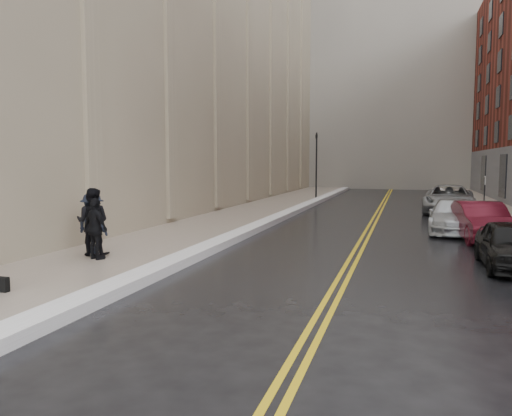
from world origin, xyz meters
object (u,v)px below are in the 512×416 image
Objects in this scene: car_silver_near at (453,216)px; pedestrian_b at (92,223)px; car_maroon at (481,221)px; pedestrian_c at (96,229)px; car_black at (511,245)px; car_silver_far at (449,199)px; pedestrian_a at (93,222)px.

pedestrian_b is (-11.06, -9.26, 0.38)m from car_silver_near.
pedestrian_c reaches higher than car_maroon.
car_maroon reaches higher than car_black.
car_silver_near is (-0.77, 2.13, -0.04)m from car_maroon.
car_silver_far is (-0.38, 15.64, 0.16)m from car_black.
pedestrian_a is at bearing -135.66° from car_silver_near.
pedestrian_b reaches higher than car_silver_near.
car_silver_near is 14.43m from pedestrian_b.
pedestrian_c is (-11.19, -7.90, 0.30)m from car_maroon.
pedestrian_b is (-11.92, -1.99, 0.42)m from car_black.
car_silver_near is 14.46m from pedestrian_a.
car_maroon is (-0.09, 5.14, 0.07)m from car_black.
car_maroon is 13.82m from pedestrian_b.
car_maroon reaches higher than car_silver_near.
pedestrian_c is at bearing -151.80° from car_maroon.
car_maroon is at bearing -66.83° from car_silver_near.
car_black is 12.10m from pedestrian_b.
car_maroon is at bearing -159.81° from pedestrian_a.
car_maroon is 13.70m from pedestrian_c.
car_black is 1.92× the size of pedestrian_a.
car_silver_near is at bearing 96.70° from car_black.
pedestrian_b is 1.05× the size of pedestrian_c.
car_silver_far is at bearing -106.36° from pedestrian_b.
car_maroon is at bearing -132.10° from pedestrian_b.
pedestrian_a reaches higher than car_black.
pedestrian_a is at bearing -117.40° from car_silver_far.
car_silver_far is at bearing 89.99° from car_silver_near.
pedestrian_a is (-10.89, -9.50, 0.47)m from car_silver_near.
car_silver_near is 14.46m from pedestrian_c.
pedestrian_b reaches higher than car_silver_far.
car_silver_near is 0.81× the size of car_silver_far.
pedestrian_a reaches higher than car_silver_near.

